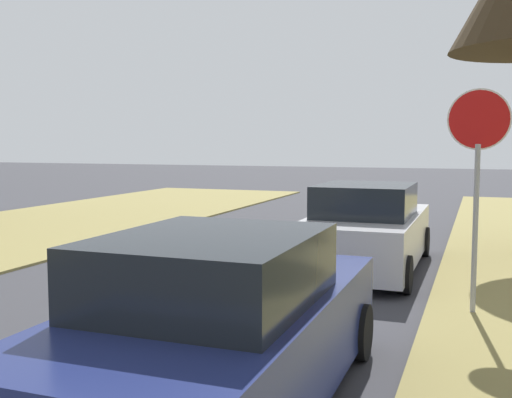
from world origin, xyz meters
name	(u,v)px	position (x,y,z in m)	size (l,w,h in m)	color
stop_sign_far	(478,151)	(4.21, 11.49, 2.20)	(0.81, 0.28, 2.97)	#9EA0A5
parked_sedan_navy	(221,330)	(2.22, 7.62, 0.72)	(1.94, 4.40, 1.57)	navy
parked_sedan_silver	(367,230)	(2.34, 13.97, 0.72)	(1.94, 4.40, 1.57)	#BCBCC1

